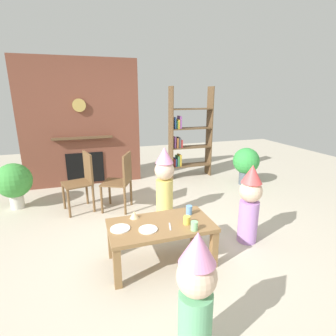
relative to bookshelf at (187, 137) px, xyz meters
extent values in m
plane|color=#BCB29E|center=(-1.22, -2.40, -0.86)|extent=(12.00, 12.00, 0.00)
cube|color=brown|center=(-2.09, 0.20, 0.34)|extent=(2.20, 0.18, 2.40)
cube|color=black|center=(-2.09, 0.10, -0.51)|extent=(0.70, 0.02, 0.60)
cube|color=brown|center=(-2.09, 0.06, 0.09)|extent=(1.10, 0.10, 0.04)
cylinder|color=tan|center=(-2.11, 0.08, 0.69)|extent=(0.24, 0.04, 0.24)
cube|color=brown|center=(-0.35, 0.00, 0.09)|extent=(0.02, 0.28, 1.90)
cube|color=brown|center=(0.53, 0.00, 0.09)|extent=(0.02, 0.28, 1.90)
cube|color=brown|center=(0.09, 0.00, -0.61)|extent=(0.86, 0.28, 0.02)
cube|color=brown|center=(0.09, 0.00, -0.21)|extent=(0.86, 0.28, 0.02)
cube|color=brown|center=(0.09, 0.00, 0.19)|extent=(0.86, 0.28, 0.02)
cube|color=brown|center=(0.09, 0.00, 0.59)|extent=(0.86, 0.28, 0.02)
cube|color=#B23333|center=(-0.29, 0.00, -0.52)|extent=(0.02, 0.20, 0.16)
cube|color=#3359A5|center=(-0.26, 0.00, -0.52)|extent=(0.03, 0.20, 0.17)
cube|color=#3F8C4C|center=(-0.21, 0.00, -0.50)|extent=(0.04, 0.20, 0.22)
cube|color=gold|center=(-0.16, 0.00, -0.48)|extent=(0.04, 0.20, 0.24)
cube|color=#8C4C99|center=(-0.29, 0.00, -0.09)|extent=(0.04, 0.20, 0.24)
cube|color=#D87F3F|center=(-0.23, 0.00, -0.10)|extent=(0.03, 0.20, 0.21)
cube|color=#4C4C51|center=(-0.18, 0.00, -0.10)|extent=(0.04, 0.20, 0.21)
cube|color=#B23333|center=(-0.14, 0.00, -0.12)|extent=(0.04, 0.20, 0.16)
cube|color=#3359A5|center=(-0.29, 0.00, 0.31)|extent=(0.03, 0.20, 0.23)
cube|color=#3F8C4C|center=(-0.25, 0.00, 0.28)|extent=(0.02, 0.20, 0.16)
cube|color=gold|center=(-0.21, 0.00, 0.29)|extent=(0.04, 0.20, 0.19)
cube|color=#8C4C99|center=(-0.17, 0.00, 0.32)|extent=(0.04, 0.20, 0.25)
cube|color=olive|center=(-1.40, -2.75, -0.43)|extent=(1.08, 0.59, 0.04)
cube|color=olive|center=(-1.90, -3.00, -0.66)|extent=(0.07, 0.07, 0.41)
cube|color=olive|center=(-0.90, -3.00, -0.66)|extent=(0.07, 0.07, 0.41)
cube|color=olive|center=(-1.90, -2.50, -0.66)|extent=(0.07, 0.07, 0.41)
cube|color=olive|center=(-0.90, -2.50, -0.66)|extent=(0.07, 0.07, 0.41)
cylinder|color=#F2CC4C|center=(-1.14, -2.84, -0.37)|extent=(0.07, 0.07, 0.09)
cylinder|color=#8CD18C|center=(-1.12, -2.98, -0.37)|extent=(0.07, 0.07, 0.09)
cylinder|color=#669EE0|center=(-1.03, -2.63, -0.36)|extent=(0.07, 0.07, 0.10)
cylinder|color=white|center=(-1.56, -2.84, -0.41)|extent=(0.19, 0.19, 0.01)
cylinder|color=white|center=(-1.82, -2.73, -0.41)|extent=(0.20, 0.20, 0.01)
cone|color=#EAC68C|center=(-1.64, -2.54, -0.37)|extent=(0.10, 0.10, 0.08)
cube|color=silver|center=(-1.33, -2.84, -0.41)|extent=(0.05, 0.15, 0.01)
cylinder|color=#66B27F|center=(-1.49, -3.84, -0.61)|extent=(0.23, 0.23, 0.51)
sphere|color=beige|center=(-1.49, -3.84, -0.22)|extent=(0.27, 0.27, 0.27)
cone|color=pink|center=(-1.49, -3.84, -0.01)|extent=(0.24, 0.24, 0.21)
cylinder|color=#B27FCC|center=(-0.27, -2.68, -0.60)|extent=(0.23, 0.23, 0.52)
sphere|color=beige|center=(-0.27, -2.68, -0.21)|extent=(0.27, 0.27, 0.27)
cone|color=#EA4C4C|center=(-0.27, -2.68, 0.00)|extent=(0.24, 0.24, 0.22)
cylinder|color=#E0CC66|center=(-1.02, -1.68, -0.59)|extent=(0.25, 0.25, 0.55)
sphere|color=beige|center=(-1.02, -1.68, -0.17)|extent=(0.29, 0.29, 0.29)
cone|color=pink|center=(-1.02, -1.68, 0.06)|extent=(0.26, 0.26, 0.23)
cube|color=brown|center=(-2.24, -1.11, -0.42)|extent=(0.49, 0.49, 0.02)
cube|color=brown|center=(-2.06, -1.07, -0.19)|extent=(0.13, 0.40, 0.45)
cylinder|color=brown|center=(-2.45, -0.98, -0.65)|extent=(0.04, 0.04, 0.43)
cylinder|color=brown|center=(-2.37, -1.33, -0.65)|extent=(0.04, 0.04, 0.43)
cylinder|color=brown|center=(-2.11, -0.89, -0.65)|extent=(0.04, 0.04, 0.43)
cylinder|color=brown|center=(-2.02, -1.24, -0.65)|extent=(0.04, 0.04, 0.43)
cube|color=brown|center=(-1.67, -1.24, -0.42)|extent=(0.53, 0.53, 0.02)
cube|color=brown|center=(-1.50, -1.32, -0.19)|extent=(0.20, 0.38, 0.45)
cylinder|color=brown|center=(-1.75, -1.00, -0.65)|extent=(0.04, 0.04, 0.43)
cylinder|color=brown|center=(-1.90, -1.33, -0.65)|extent=(0.04, 0.04, 0.43)
cylinder|color=brown|center=(-1.43, -1.16, -0.65)|extent=(0.04, 0.04, 0.43)
cylinder|color=brown|center=(-1.58, -1.48, -0.65)|extent=(0.04, 0.04, 0.43)
cylinder|color=#4C5660|center=(0.92, -0.86, -0.73)|extent=(0.23, 0.23, 0.27)
sphere|color=green|center=(0.92, -0.86, -0.38)|extent=(0.51, 0.51, 0.51)
cylinder|color=beige|center=(-3.17, -0.70, -0.75)|extent=(0.20, 0.20, 0.23)
sphere|color=green|center=(-3.17, -0.70, -0.41)|extent=(0.54, 0.54, 0.54)
camera|label=1|loc=(-2.10, -5.12, 0.90)|focal=28.06mm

